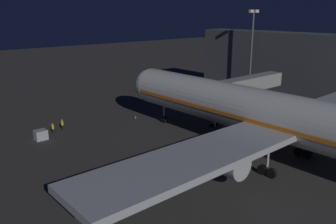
# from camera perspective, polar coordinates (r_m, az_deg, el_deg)

# --- Properties ---
(ground_plane) EXTENTS (320.00, 320.00, 0.00)m
(ground_plane) POSITION_cam_1_polar(r_m,az_deg,el_deg) (51.01, 10.51, -5.68)
(ground_plane) COLOR #383533
(airliner_at_gate) EXTENTS (56.79, 62.84, 19.79)m
(airliner_at_gate) POSITION_cam_1_polar(r_m,az_deg,el_deg) (44.33, 20.16, -1.54)
(airliner_at_gate) COLOR silver
(airliner_at_gate) RESTS_ON ground_plane
(jet_bridge) EXTENTS (20.36, 3.40, 7.66)m
(jet_bridge) POSITION_cam_1_polar(r_m,az_deg,el_deg) (62.38, 11.43, 4.14)
(jet_bridge) COLOR #9E9E99
(jet_bridge) RESTS_ON ground_plane
(apron_floodlight_mast) EXTENTS (2.90, 0.50, 19.13)m
(apron_floodlight_mast) POSITION_cam_1_polar(r_m,az_deg,el_deg) (77.95, 13.50, 10.00)
(apron_floodlight_mast) COLOR #59595E
(apron_floodlight_mast) RESTS_ON ground_plane
(baggage_container_near_belt) EXTENTS (1.79, 1.52, 1.50)m
(baggage_container_near_belt) POSITION_cam_1_polar(r_m,az_deg,el_deg) (56.20, -20.13, -3.54)
(baggage_container_near_belt) COLOR #B7BABF
(baggage_container_near_belt) RESTS_ON ground_plane
(ground_crew_by_belt_loader) EXTENTS (0.40, 0.40, 1.79)m
(ground_crew_by_belt_loader) POSITION_cam_1_polar(r_m,az_deg,el_deg) (58.13, -18.34, -2.48)
(ground_crew_by_belt_loader) COLOR black
(ground_crew_by_belt_loader) RESTS_ON ground_plane
(ground_crew_under_port_wing) EXTENTS (0.40, 0.40, 1.88)m
(ground_crew_under_port_wing) POSITION_cam_1_polar(r_m,az_deg,el_deg) (59.29, -16.93, -1.95)
(ground_crew_under_port_wing) COLOR black
(ground_crew_under_port_wing) RESTS_ON ground_plane
(traffic_cone_nose_port) EXTENTS (0.36, 0.36, 0.55)m
(traffic_cone_nose_port) POSITION_cam_1_polar(r_m,az_deg,el_deg) (66.26, -2.28, -0.06)
(traffic_cone_nose_port) COLOR orange
(traffic_cone_nose_port) RESTS_ON ground_plane
(traffic_cone_nose_starboard) EXTENTS (0.36, 0.36, 0.55)m
(traffic_cone_nose_starboard) POSITION_cam_1_polar(r_m,az_deg,el_deg) (63.72, -5.36, -0.78)
(traffic_cone_nose_starboard) COLOR orange
(traffic_cone_nose_starboard) RESTS_ON ground_plane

